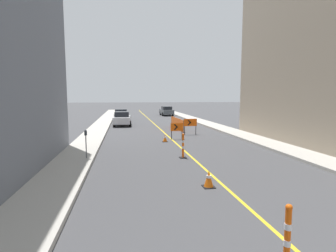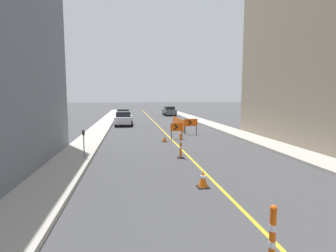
% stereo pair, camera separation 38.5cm
% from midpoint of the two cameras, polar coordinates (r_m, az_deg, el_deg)
% --- Properties ---
extents(lane_stripe, '(0.12, 66.77, 0.01)m').
position_cam_midpoint_polar(lane_stripe, '(30.28, -2.00, 0.23)').
color(lane_stripe, gold).
rests_on(lane_stripe, ground_plane).
extents(sidewalk_left, '(1.97, 66.77, 0.17)m').
position_cam_midpoint_polar(sidewalk_left, '(30.20, -13.66, 0.19)').
color(sidewalk_left, '#ADA89E').
rests_on(sidewalk_left, ground_plane).
extents(sidewalk_right, '(1.97, 66.77, 0.17)m').
position_cam_midpoint_polar(sidewalk_right, '(31.55, 9.14, 0.55)').
color(sidewalk_right, '#ADA89E').
rests_on(sidewalk_right, ground_plane).
extents(traffic_cone_second, '(0.43, 0.43, 0.62)m').
position_cam_midpoint_polar(traffic_cone_second, '(9.77, 8.78, -11.38)').
color(traffic_cone_second, black).
rests_on(traffic_cone_second, ground_plane).
extents(traffic_cone_third, '(0.38, 0.38, 0.52)m').
position_cam_midpoint_polar(traffic_cone_third, '(19.04, -0.16, -2.70)').
color(traffic_cone_third, black).
rests_on(traffic_cone_third, ground_plane).
extents(delineator_post_front, '(0.37, 0.37, 1.32)m').
position_cam_midpoint_polar(delineator_post_front, '(5.70, 23.65, -22.39)').
color(delineator_post_front, black).
rests_on(delineator_post_front, ground_plane).
extents(delineator_post_rear, '(0.37, 0.37, 1.33)m').
position_cam_midpoint_polar(delineator_post_rear, '(14.04, 3.58, -4.64)').
color(delineator_post_rear, black).
rests_on(delineator_post_rear, ground_plane).
extents(arrow_barricade_primary, '(0.97, 0.14, 1.26)m').
position_cam_midpoint_polar(arrow_barricade_primary, '(20.03, 2.46, -0.40)').
color(arrow_barricade_primary, '#EF560C').
rests_on(arrow_barricade_primary, ground_plane).
extents(arrow_barricade_secondary, '(1.18, 0.14, 1.37)m').
position_cam_midpoint_polar(arrow_barricade_secondary, '(22.54, 5.47, 0.60)').
color(arrow_barricade_secondary, '#EF560C').
rests_on(arrow_barricade_secondary, ground_plane).
extents(safety_mesh_fence, '(0.16, 5.54, 1.13)m').
position_cam_midpoint_polar(safety_mesh_fence, '(26.34, 2.62, 0.52)').
color(safety_mesh_fence, '#EF560C').
rests_on(safety_mesh_fence, ground_plane).
extents(parked_car_curb_near, '(1.99, 4.38, 1.59)m').
position_cam_midpoint_polar(parked_car_curb_near, '(30.01, -9.23, 1.62)').
color(parked_car_curb_near, '#B7B7BC').
rests_on(parked_car_curb_near, ground_plane).
extents(parked_car_curb_mid, '(1.94, 4.32, 1.59)m').
position_cam_midpoint_polar(parked_car_curb_mid, '(35.87, -9.42, 2.40)').
color(parked_car_curb_mid, '#B7B7BC').
rests_on(parked_car_curb_mid, ground_plane).
extents(parked_car_curb_far, '(1.98, 4.37, 1.59)m').
position_cam_midpoint_polar(parked_car_curb_far, '(45.17, 0.51, 3.30)').
color(parked_car_curb_far, '#474C51').
rests_on(parked_car_curb_far, ground_plane).
extents(parking_meter_near_curb, '(0.12, 0.11, 1.45)m').
position_cam_midpoint_polar(parking_meter_near_curb, '(13.90, -17.13, -2.53)').
color(parking_meter_near_curb, '#4C4C51').
rests_on(parking_meter_near_curb, sidewalk_left).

